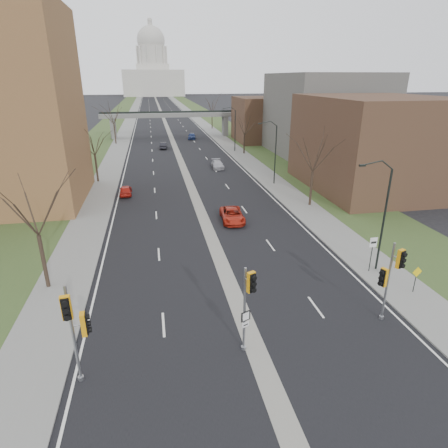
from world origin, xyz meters
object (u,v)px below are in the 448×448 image
object	(u,v)px
signal_pole_median	(248,297)
car_right_far	(192,136)
car_right_mid	(217,164)
warning_sign	(416,276)
signal_pole_right	(391,273)
speed_limit_sign	(372,248)
car_left_far	(164,146)
car_left_near	(126,190)
car_right_near	(232,215)
signal_pole_left	(75,322)

from	to	relation	value
signal_pole_median	car_right_far	bearing A→B (deg)	63.16
car_right_mid	car_right_far	xyz separation A→B (m)	(-0.74, 32.55, 0.11)
warning_sign	car_right_far	xyz separation A→B (m)	(-7.55, 73.69, -0.64)
car_right_mid	car_right_far	world-z (taller)	car_right_far
warning_sign	signal_pole_right	bearing A→B (deg)	-152.39
warning_sign	car_right_mid	bearing A→B (deg)	94.50
speed_limit_sign	warning_sign	size ratio (longest dim) A/B	1.44
signal_pole_right	car_left_far	xyz separation A→B (m)	(-10.93, 64.11, -2.76)
signal_pole_median	car_left_far	bearing A→B (deg)	68.89
warning_sign	car_right_mid	xyz separation A→B (m)	(-6.81, 41.14, -0.76)
car_left_far	car_right_far	size ratio (longest dim) A/B	0.91
car_left_near	car_left_far	size ratio (longest dim) A/B	0.92
signal_pole_right	car_left_near	xyz separation A→B (m)	(-17.12, 30.79, -2.79)
signal_pole_median	car_left_far	world-z (taller)	signal_pole_median
signal_pole_median	car_right_far	world-z (taller)	signal_pole_median
warning_sign	speed_limit_sign	bearing A→B (deg)	107.87
signal_pole_median	car_left_near	world-z (taller)	signal_pole_median
signal_pole_right	warning_sign	bearing A→B (deg)	12.36
signal_pole_median	speed_limit_sign	distance (m)	13.66
car_right_near	car_right_far	distance (m)	57.40
speed_limit_sign	car_right_far	bearing A→B (deg)	92.40
signal_pole_median	signal_pole_right	distance (m)	9.06
speed_limit_sign	car_right_near	world-z (taller)	speed_limit_sign
car_right_mid	signal_pole_left	bearing A→B (deg)	-106.05
signal_pole_median	car_right_near	size ratio (longest dim) A/B	1.05
speed_limit_sign	car_left_far	world-z (taller)	speed_limit_sign
car_right_far	car_left_near	bearing A→B (deg)	-99.14
speed_limit_sign	car_right_mid	distance (m)	38.19
signal_pole_left	car_right_near	distance (m)	24.00
car_left_far	car_right_mid	xyz separation A→B (m)	(8.13, -20.41, -0.02)
signal_pole_left	car_left_near	distance (m)	32.66
signal_pole_median	signal_pole_right	size ratio (longest dim) A/B	0.98
warning_sign	car_left_near	distance (m)	35.27
signal_pole_left	car_right_far	bearing A→B (deg)	74.01
signal_pole_median	car_right_far	size ratio (longest dim) A/B	1.15
signal_pole_median	warning_sign	size ratio (longest dim) A/B	2.60
signal_pole_median	car_left_near	size ratio (longest dim) A/B	1.37
signal_pole_right	signal_pole_left	bearing A→B (deg)	165.54
speed_limit_sign	car_right_far	xyz separation A→B (m)	(-6.14, 70.33, -1.32)
car_right_mid	car_right_near	bearing A→B (deg)	-94.50
signal_pole_left	car_right_mid	distance (m)	47.83
signal_pole_median	car_right_far	distance (m)	77.65
car_right_near	car_right_far	size ratio (longest dim) A/B	1.10
speed_limit_sign	car_right_near	size ratio (longest dim) A/B	0.58
car_right_mid	speed_limit_sign	bearing A→B (deg)	-80.03
car_right_far	signal_pole_right	bearing A→B (deg)	-79.85
car_right_near	car_right_mid	distance (m)	24.96
warning_sign	car_left_far	distance (m)	63.34
signal_pole_left	car_right_near	world-z (taller)	signal_pole_left
signal_pole_right	warning_sign	xyz separation A→B (m)	(4.02, 2.56, -2.03)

